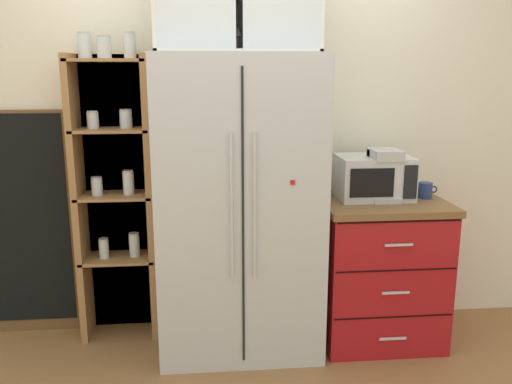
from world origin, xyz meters
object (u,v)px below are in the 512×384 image
refrigerator (239,207)px  coffee_maker (383,174)px  mug_navy (425,190)px  microwave (374,177)px  bottle_green (384,182)px  chalkboard_menu (26,224)px

refrigerator → coffee_maker: (0.87, 0.02, 0.18)m
refrigerator → mug_navy: (1.15, 0.03, 0.07)m
microwave → bottle_green: bearing=-55.5°
coffee_maker → bottle_green: bearing=-90.0°
coffee_maker → chalkboard_menu: chalkboard_menu is taller
mug_navy → chalkboard_menu: size_ratio=0.08×
bottle_green → coffee_maker: bearing=90.0°
chalkboard_menu → refrigerator: bearing=-12.7°
refrigerator → coffee_maker: size_ratio=5.67×
coffee_maker → mug_navy: (0.28, 0.01, -0.11)m
bottle_green → chalkboard_menu: (-2.20, 0.30, -0.29)m
microwave → chalkboard_menu: 2.19m
chalkboard_menu → mug_navy: bearing=-6.2°
coffee_maker → mug_navy: size_ratio=2.58×
mug_navy → coffee_maker: bearing=-178.1°
microwave → chalkboard_menu: chalkboard_menu is taller
mug_navy → bottle_green: bottle_green is taller
refrigerator → bottle_green: size_ratio=6.95×
refrigerator → coffee_maker: refrigerator is taller
refrigerator → mug_navy: bearing=1.7°
microwave → coffee_maker: 0.07m
refrigerator → bottle_green: (0.87, 0.00, 0.13)m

